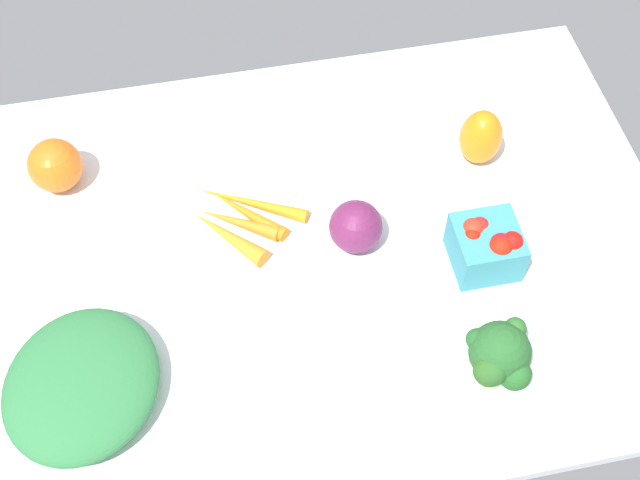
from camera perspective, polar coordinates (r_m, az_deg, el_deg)
name	(u,v)px	position (r cm, az deg, el deg)	size (l,w,h in cm)	color
tablecloth	(320,252)	(124.63, 0.00, -0.79)	(104.00, 76.00, 2.00)	white
red_onion_center	(356,228)	(121.20, 2.43, 0.80)	(7.71, 7.71, 7.71)	#6E2351
leafy_greens_clump	(81,384)	(113.84, -15.62, -9.25)	(22.07, 19.70, 6.05)	#317C42
berry_basket	(487,245)	(121.46, 11.07, -0.36)	(9.06, 9.06, 7.97)	teal
carrot_bunch	(239,219)	(125.81, -5.41, 1.37)	(17.86, 16.72, 2.83)	orange
broccoli_head	(499,357)	(109.30, 11.85, -7.65)	(8.09, 9.01, 11.18)	#A1CF7A
heirloom_tomato_orange	(55,165)	(133.80, -17.25, 4.77)	(8.17, 8.17, 8.17)	orange
bell_pepper_orange	(481,137)	(132.76, 10.67, 6.76)	(6.51, 6.51, 9.67)	orange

